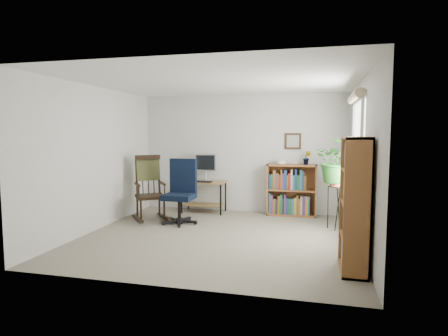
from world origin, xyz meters
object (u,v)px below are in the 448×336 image
(office_chair, at_px, (179,191))
(low_bookshelf, at_px, (292,190))
(tall_bookshelf, at_px, (355,205))
(rocking_chair, at_px, (150,187))
(desk, at_px, (204,197))

(office_chair, height_order, low_bookshelf, office_chair)
(low_bookshelf, bearing_deg, tall_bookshelf, -72.54)
(office_chair, relative_size, low_bookshelf, 1.16)
(low_bookshelf, distance_m, tall_bookshelf, 2.99)
(rocking_chair, bearing_deg, low_bookshelf, -13.05)
(tall_bookshelf, bearing_deg, low_bookshelf, 107.46)
(desk, height_order, tall_bookshelf, tall_bookshelf)
(desk, distance_m, rocking_chair, 1.22)
(office_chair, height_order, rocking_chair, rocking_chair)
(rocking_chair, bearing_deg, office_chair, -48.54)
(office_chair, xyz_separation_m, low_bookshelf, (1.91, 1.17, -0.08))
(office_chair, relative_size, rocking_chair, 0.96)
(low_bookshelf, bearing_deg, office_chair, -148.51)
(desk, relative_size, office_chair, 0.75)
(desk, relative_size, rocking_chair, 0.72)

